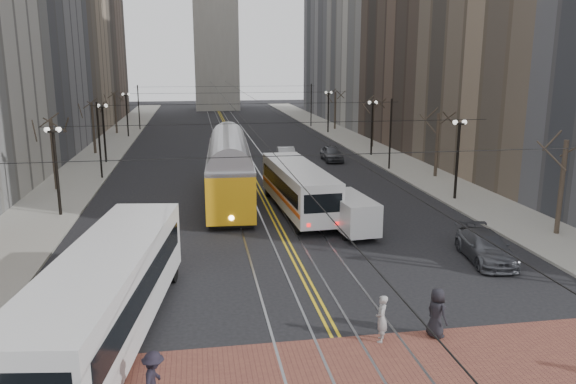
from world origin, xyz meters
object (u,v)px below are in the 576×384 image
object	(u,v)px
rear_bus	(298,189)
sedan_grey	(332,153)
sedan_parked	(486,247)
pedestrian_b	(382,319)
pedestrian_d	(154,380)
cargo_van	(350,215)
pedestrian_a	(437,313)
sedan_silver	(286,156)
transit_bus	(108,298)
streetcar	(229,175)

from	to	relation	value
rear_bus	sedan_grey	world-z (taller)	rear_bus
rear_bus	sedan_parked	distance (m)	13.29
pedestrian_b	pedestrian_d	world-z (taller)	pedestrian_d
cargo_van	pedestrian_a	xyz separation A→B (m)	(-0.37, -13.02, -0.15)
sedan_silver	pedestrian_a	world-z (taller)	pedestrian_a
transit_bus	pedestrian_b	bearing A→B (deg)	-0.82
transit_bus	rear_bus	size ratio (longest dim) A/B	1.14
sedan_grey	rear_bus	bearing A→B (deg)	-107.96
transit_bus	pedestrian_a	size ratio (longest dim) A/B	7.32
rear_bus	sedan_silver	bearing A→B (deg)	80.00
sedan_parked	pedestrian_d	xyz separation A→B (m)	(-15.76, -10.10, 0.19)
sedan_silver	cargo_van	bearing A→B (deg)	-86.74
sedan_parked	pedestrian_a	distance (m)	9.37
transit_bus	pedestrian_a	bearing A→B (deg)	0.74
sedan_silver	pedestrian_b	world-z (taller)	pedestrian_b
streetcar	rear_bus	distance (m)	5.96
pedestrian_b	pedestrian_d	distance (m)	8.28
transit_bus	pedestrian_b	xyz separation A→B (m)	(9.63, -1.50, -0.83)
cargo_van	pedestrian_a	world-z (taller)	cargo_van
transit_bus	rear_bus	distance (m)	19.32
cargo_van	sedan_parked	bearing A→B (deg)	-51.57
streetcar	pedestrian_b	xyz separation A→B (m)	(4.03, -22.21, -1.01)
pedestrian_d	streetcar	bearing A→B (deg)	-1.62
pedestrian_b	pedestrian_a	bearing A→B (deg)	112.28
pedestrian_d	sedan_grey	bearing A→B (deg)	-13.67
streetcar	sedan_silver	world-z (taller)	streetcar
rear_bus	pedestrian_b	world-z (taller)	rear_bus
cargo_van	sedan_silver	size ratio (longest dim) A/B	1.05
pedestrian_b	sedan_grey	bearing A→B (deg)	-168.78
sedan_grey	sedan_parked	bearing A→B (deg)	-86.62
rear_bus	cargo_van	world-z (taller)	rear_bus
sedan_silver	sedan_parked	xyz separation A→B (m)	(5.50, -29.25, -0.07)
sedan_silver	sedan_parked	size ratio (longest dim) A/B	0.97
pedestrian_a	sedan_grey	bearing A→B (deg)	-26.65
transit_bus	sedan_parked	bearing A→B (deg)	26.26
sedan_grey	pedestrian_a	size ratio (longest dim) A/B	2.44
streetcar	pedestrian_d	xyz separation A→B (m)	(-3.76, -25.01, -0.99)
sedan_silver	pedestrian_a	xyz separation A→B (m)	(-0.37, -36.55, 0.17)
cargo_van	sedan_grey	distance (m)	24.81
sedan_silver	pedestrian_d	world-z (taller)	pedestrian_d
sedan_silver	pedestrian_d	distance (m)	40.67
pedestrian_d	rear_bus	bearing A→B (deg)	-14.16
streetcar	pedestrian_d	size ratio (longest dim) A/B	9.04
cargo_van	sedan_silver	bearing A→B (deg)	84.55
rear_bus	pedestrian_d	world-z (taller)	rear_bus
pedestrian_a	pedestrian_b	world-z (taller)	pedestrian_a
streetcar	sedan_parked	size ratio (longest dim) A/B	3.28
pedestrian_a	transit_bus	bearing A→B (deg)	64.00
rear_bus	pedestrian_a	size ratio (longest dim) A/B	6.41
streetcar	pedestrian_a	xyz separation A→B (m)	(6.13, -22.21, -0.95)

